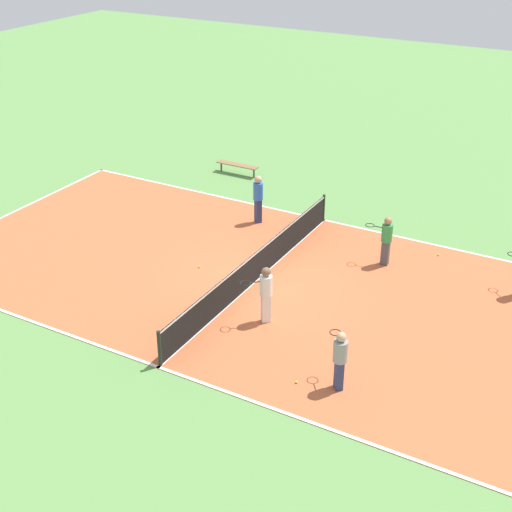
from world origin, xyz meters
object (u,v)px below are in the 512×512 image
tennis_net (256,265)px  player_far_green (386,237)px  bench (237,166)px  tennis_ball_near_net (199,267)px  player_near_white (266,291)px  tennis_ball_far_baseline (297,382)px  tennis_ball_right_alley (439,255)px  player_baseline_gray (340,357)px  player_near_blue (258,196)px

tennis_net → player_far_green: size_ratio=6.09×
bench → tennis_ball_near_net: bearing=-67.9°
player_near_white → tennis_ball_far_baseline: player_near_white is taller
tennis_ball_right_alley → tennis_ball_near_net: size_ratio=1.00×
player_baseline_gray → tennis_ball_near_net: bearing=25.3°
player_baseline_gray → player_far_green: size_ratio=0.97×
tennis_ball_right_alley → tennis_ball_far_baseline: size_ratio=1.00×
tennis_ball_far_baseline → player_near_white: bearing=-136.2°
tennis_net → player_near_blue: player_near_blue is taller
player_baseline_gray → tennis_ball_right_alley: size_ratio=24.47×
tennis_net → player_near_white: (1.95, 1.40, 0.48)m
tennis_net → player_near_white: 2.45m
player_near_white → tennis_ball_right_alley: bearing=-159.5°
tennis_ball_near_net → tennis_ball_right_alley: bearing=125.2°
player_near_blue → tennis_ball_right_alley: (-0.62, 6.69, -1.03)m
player_far_green → tennis_ball_near_net: (3.21, -5.24, -0.95)m
player_near_blue → tennis_net: bearing=151.3°
player_baseline_gray → player_near_blue: player_near_blue is taller
tennis_ball_right_alley → tennis_ball_near_net: 8.14m
tennis_ball_right_alley → player_near_white: bearing=-26.4°
player_near_white → tennis_ball_far_baseline: (2.16, 2.07, -0.98)m
player_near_blue → tennis_ball_near_net: player_near_blue is taller
tennis_net → player_near_blue: 4.44m
player_near_white → tennis_ball_far_baseline: size_ratio=25.85×
bench → player_far_green: bearing=-29.4°
tennis_net → player_far_green: bearing=133.6°
tennis_net → player_near_blue: size_ratio=5.67×
tennis_net → tennis_ball_right_alley: (-4.51, 4.61, -0.50)m
tennis_ball_far_baseline → bench: bearing=-143.7°
player_baseline_gray → player_near_blue: size_ratio=0.90×
tennis_ball_near_net → tennis_ball_far_baseline: bearing=54.6°
tennis_net → player_far_green: player_far_green is taller
tennis_ball_right_alley → bench: bearing=-108.5°
player_near_blue → bench: bearing=-17.6°
bench → player_near_blue: (3.92, 3.21, 0.69)m
tennis_net → player_baseline_gray: size_ratio=6.26×
player_baseline_gray → tennis_ball_far_baseline: player_baseline_gray is taller
tennis_net → tennis_ball_near_net: tennis_net is taller
bench → tennis_ball_far_baseline: size_ratio=28.61×
player_near_white → tennis_ball_near_net: player_near_white is taller
player_near_white → player_near_blue: (-5.84, -3.48, 0.05)m
tennis_ball_right_alley → player_far_green: bearing=-43.9°
player_baseline_gray → tennis_ball_right_alley: player_baseline_gray is taller
player_near_white → tennis_ball_right_alley: (-6.46, 3.21, -0.98)m
tennis_net → bench: tennis_net is taller
player_near_white → player_far_green: 5.29m
tennis_ball_far_baseline → tennis_net: bearing=-139.8°
tennis_ball_near_net → tennis_net: bearing=95.0°
player_near_white → tennis_ball_near_net: size_ratio=25.85×
bench → player_far_green: player_far_green is taller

